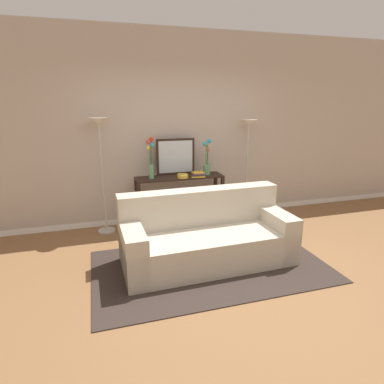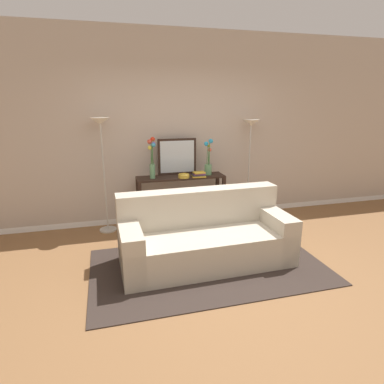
% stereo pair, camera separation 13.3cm
% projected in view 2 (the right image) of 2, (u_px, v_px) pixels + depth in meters
% --- Properties ---
extents(ground_plane, '(16.00, 16.00, 0.02)m').
position_uv_depth(ground_plane, '(221.00, 280.00, 3.69)').
color(ground_plane, brown).
extents(back_wall, '(12.00, 0.15, 3.02)m').
position_uv_depth(back_wall, '(178.00, 129.00, 5.26)').
color(back_wall, white).
rests_on(back_wall, ground).
extents(area_rug, '(2.80, 1.63, 0.01)m').
position_uv_depth(area_rug, '(209.00, 266.00, 3.96)').
color(area_rug, '#332823').
rests_on(area_rug, ground).
extents(couch, '(2.10, 0.91, 0.88)m').
position_uv_depth(couch, '(205.00, 238.00, 4.03)').
color(couch, '#BCB29E').
rests_on(couch, ground).
extents(console_table, '(1.39, 0.36, 0.81)m').
position_uv_depth(console_table, '(181.00, 191.00, 5.18)').
color(console_table, black).
rests_on(console_table, ground).
extents(floor_lamp_left, '(0.28, 0.28, 1.73)m').
position_uv_depth(floor_lamp_left, '(102.00, 143.00, 4.71)').
color(floor_lamp_left, '#B7B2A8').
rests_on(floor_lamp_left, ground).
extents(floor_lamp_right, '(0.28, 0.28, 1.66)m').
position_uv_depth(floor_lamp_right, '(250.00, 142.00, 5.31)').
color(floor_lamp_right, '#B7B2A8').
rests_on(floor_lamp_right, ground).
extents(wall_mirror, '(0.62, 0.02, 0.58)m').
position_uv_depth(wall_mirror, '(177.00, 157.00, 5.16)').
color(wall_mirror, black).
rests_on(wall_mirror, console_table).
extents(vase_tall_flowers, '(0.12, 0.11, 0.63)m').
position_uv_depth(vase_tall_flowers, '(152.00, 157.00, 4.90)').
color(vase_tall_flowers, '#669E6B').
rests_on(vase_tall_flowers, console_table).
extents(vase_short_flowers, '(0.13, 0.12, 0.57)m').
position_uv_depth(vase_short_flowers, '(208.00, 162.00, 5.16)').
color(vase_short_flowers, '#669E6B').
rests_on(vase_short_flowers, console_table).
extents(fruit_bowl, '(0.17, 0.17, 0.06)m').
position_uv_depth(fruit_bowl, '(184.00, 176.00, 5.00)').
color(fruit_bowl, gold).
rests_on(fruit_bowl, console_table).
extents(book_stack, '(0.22, 0.18, 0.08)m').
position_uv_depth(book_stack, '(199.00, 175.00, 5.06)').
color(book_stack, gold).
rests_on(book_stack, console_table).
extents(book_row_under_console, '(0.42, 0.18, 0.13)m').
position_uv_depth(book_row_under_console, '(160.00, 223.00, 5.23)').
color(book_row_under_console, gold).
rests_on(book_row_under_console, ground).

